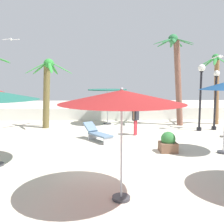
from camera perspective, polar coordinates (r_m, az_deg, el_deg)
ground_plane at (r=9.66m, az=0.92°, el=-10.81°), size 56.00×56.00×0.00m
boundary_wall at (r=19.04m, az=-0.85°, el=-0.48°), size 25.20×0.30×0.90m
patio_umbrella_2 at (r=17.18m, az=-1.04°, el=4.52°), size 2.59×2.59×2.44m
patio_umbrella_4 at (r=6.13m, az=2.16°, el=3.25°), size 3.05×3.05×2.80m
palm_tree_1 at (r=18.52m, az=22.15°, el=6.38°), size 2.19×2.09×4.68m
palm_tree_2 at (r=17.28m, az=14.16°, el=9.04°), size 2.69×2.67×5.87m
palm_tree_3 at (r=16.30m, az=-14.18°, el=5.80°), size 2.78×2.85×4.27m
lamp_post_0 at (r=15.76m, az=19.11°, el=5.27°), size 0.42×0.42×3.86m
lamp_post_1 at (r=16.39m, az=22.02°, el=3.72°), size 0.36×0.36×3.53m
lounge_chair_1 at (r=12.63m, az=-3.24°, el=-4.66°), size 1.53×1.85×0.84m
guest_0 at (r=13.87m, az=5.26°, el=-1.15°), size 0.40×0.48×1.63m
seagull_0 at (r=16.51m, az=22.99°, el=11.26°), size 0.65×1.18×0.18m
seagull_1 at (r=18.98m, az=-21.47°, el=14.77°), size 1.10×0.41×0.14m
planter at (r=10.99m, az=12.34°, el=-6.67°), size 0.70×0.70×0.85m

